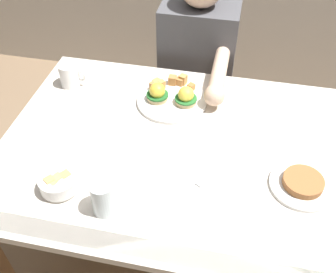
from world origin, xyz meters
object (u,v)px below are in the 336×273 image
at_px(water_glass_near, 104,199).
at_px(diner_person, 197,70).
at_px(side_plate, 302,184).
at_px(fruit_bowl, 59,182).
at_px(fork, 210,173).
at_px(eggs_benedict_plate, 172,97).
at_px(dining_table, 174,166).
at_px(coffee_mug, 70,74).

height_order(water_glass_near, diner_person, diner_person).
bearing_deg(diner_person, side_plate, -58.14).
xyz_separation_m(fruit_bowl, fork, (0.44, 0.16, -0.03)).
relative_size(water_glass_near, diner_person, 0.10).
distance_m(eggs_benedict_plate, water_glass_near, 0.54).
xyz_separation_m(dining_table, side_plate, (0.42, -0.09, 0.12)).
xyz_separation_m(eggs_benedict_plate, diner_person, (0.05, 0.36, -0.11)).
bearing_deg(coffee_mug, side_plate, -21.53).
xyz_separation_m(coffee_mug, water_glass_near, (0.33, -0.56, -0.00)).
bearing_deg(side_plate, fruit_bowl, -167.54).
xyz_separation_m(water_glass_near, diner_person, (0.14, 0.90, -0.14)).
distance_m(fork, side_plate, 0.28).
relative_size(fork, side_plate, 0.72).
bearing_deg(side_plate, coffee_mug, 158.47).
relative_size(dining_table, coffee_mug, 10.81).
height_order(dining_table, fruit_bowl, fruit_bowl).
height_order(fruit_bowl, side_plate, fruit_bowl).
height_order(eggs_benedict_plate, diner_person, diner_person).
bearing_deg(fork, fruit_bowl, -160.73).
relative_size(coffee_mug, side_plate, 0.56).
distance_m(eggs_benedict_plate, diner_person, 0.38).
bearing_deg(eggs_benedict_plate, fruit_bowl, -116.87).
height_order(fruit_bowl, diner_person, diner_person).
xyz_separation_m(dining_table, fruit_bowl, (-0.31, -0.25, 0.14)).
bearing_deg(fruit_bowl, dining_table, 39.70).
distance_m(dining_table, coffee_mug, 0.57).
height_order(water_glass_near, side_plate, water_glass_near).
relative_size(dining_table, eggs_benedict_plate, 4.44).
height_order(fruit_bowl, water_glass_near, water_glass_near).
height_order(eggs_benedict_plate, water_glass_near, water_glass_near).
distance_m(fruit_bowl, water_glass_near, 0.17).
bearing_deg(side_plate, water_glass_near, -160.06).
height_order(eggs_benedict_plate, fork, eggs_benedict_plate).
height_order(fork, diner_person, diner_person).
relative_size(eggs_benedict_plate, fork, 1.87).
bearing_deg(fork, side_plate, 1.14).
relative_size(dining_table, fork, 8.29).
xyz_separation_m(fork, water_glass_near, (-0.28, -0.20, 0.05)).
relative_size(coffee_mug, fork, 0.77).
height_order(eggs_benedict_plate, side_plate, eggs_benedict_plate).
relative_size(fruit_bowl, coffee_mug, 1.08).
xyz_separation_m(fork, side_plate, (0.28, 0.01, 0.01)).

